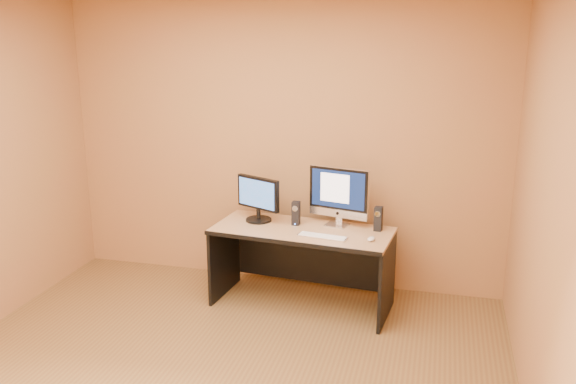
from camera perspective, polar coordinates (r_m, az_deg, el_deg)
walls at (r=3.64m, az=-8.75°, el=-1.13°), size 4.00×4.00×2.60m
desk at (r=5.19m, az=1.31°, el=-7.08°), size 1.54×0.79×0.68m
imac at (r=5.11m, az=4.66°, el=-0.42°), size 0.56×0.31×0.51m
second_monitor at (r=5.23m, az=-2.79°, el=-0.68°), size 0.50×0.39×0.39m
speaker_left at (r=5.15m, az=0.75°, el=-2.00°), size 0.06×0.07×0.20m
speaker_right at (r=5.06m, az=8.45°, el=-2.49°), size 0.07×0.07×0.20m
keyboard at (r=4.88m, az=3.23°, el=-4.17°), size 0.41×0.16×0.02m
mouse at (r=4.84m, az=7.79°, el=-4.36°), size 0.07×0.10×0.03m
cable_a at (r=5.28m, az=4.68°, el=-2.73°), size 0.08×0.19×0.01m
cable_b at (r=5.29m, az=4.70°, el=-2.71°), size 0.09×0.15×0.01m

